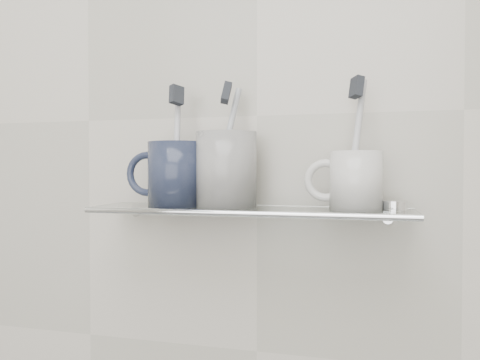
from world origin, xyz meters
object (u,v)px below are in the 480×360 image
(shelf_glass, at_px, (248,210))
(mug_left, at_px, (177,174))
(mug_right, at_px, (356,181))
(mug_center, at_px, (226,170))

(shelf_glass, relative_size, mug_left, 4.78)
(mug_left, distance_m, mug_right, 0.28)
(mug_right, bearing_deg, mug_center, -178.40)
(shelf_glass, relative_size, mug_right, 5.75)
(mug_left, xyz_separation_m, mug_right, (0.28, 0.00, -0.01))
(mug_center, height_order, mug_right, mug_center)
(mug_center, distance_m, mug_right, 0.20)
(mug_right, bearing_deg, shelf_glass, -176.64)
(mug_center, bearing_deg, shelf_glass, -26.10)
(shelf_glass, height_order, mug_left, mug_left)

